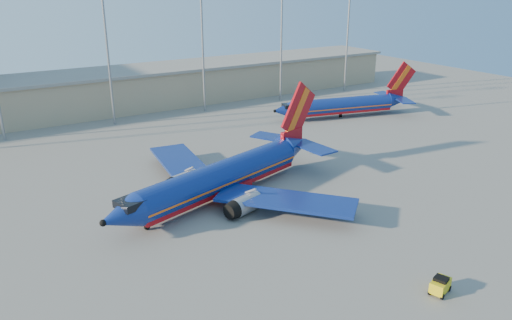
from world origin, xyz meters
The scene contains 6 objects.
ground centered at (0.00, 0.00, 0.00)m, with size 220.00×220.00×0.00m, color slate.
terminal_building centered at (10.00, 58.00, 4.32)m, with size 122.00×16.00×8.50m.
light_mast_row centered at (5.00, 46.00, 17.55)m, with size 101.60×1.60×28.65m.
aircraft_main centered at (-2.61, 3.60, 2.78)m, with size 37.41×35.43×13.04m.
aircraft_second centered at (37.83, 26.31, 2.51)m, with size 31.85×14.37×10.95m.
baggage_tug centered at (3.75, -26.21, 0.85)m, with size 2.58×2.01×1.63m.
Camera 1 is at (-31.21, -50.69, 27.34)m, focal length 35.00 mm.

